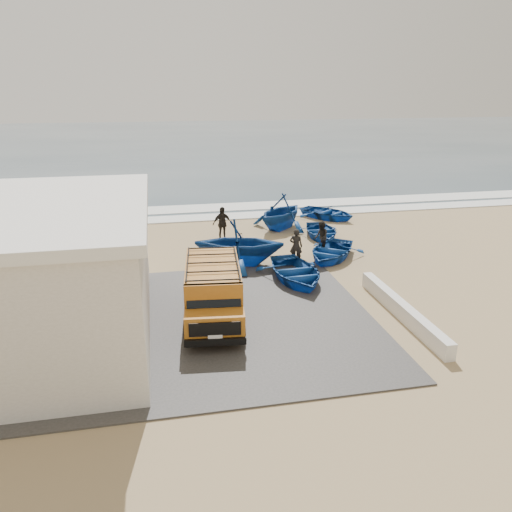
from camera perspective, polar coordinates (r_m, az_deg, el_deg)
ground at (r=19.08m, az=-1.46°, el=-4.49°), size 160.00×160.00×0.00m
slab at (r=17.05m, az=-6.95°, el=-7.53°), size 12.00×10.00×0.05m
ocean at (r=73.70m, az=-9.38°, el=12.74°), size 180.00×88.00×0.01m
surf_line at (r=30.36m, az=-5.48°, el=4.41°), size 180.00×1.60×0.06m
surf_wash at (r=32.78m, az=-5.97°, el=5.46°), size 180.00×2.20×0.04m
building at (r=16.79m, az=-26.29°, el=-1.94°), size 8.40×9.40×4.30m
parapet at (r=17.91m, az=16.35°, el=-5.96°), size 0.35×6.00×0.55m
van at (r=16.85m, az=-4.92°, el=-3.87°), size 2.28×4.81×1.99m
boat_near_left at (r=20.36m, az=4.53°, el=-1.82°), size 2.93×3.96×0.79m
boat_near_right at (r=23.16m, az=8.55°, el=0.55°), size 4.20×4.38×0.74m
boat_mid_left at (r=21.91m, az=-1.96°, el=1.52°), size 4.67×4.29×2.07m
boat_mid_right at (r=26.37m, az=7.44°, el=2.80°), size 2.59×3.44×0.67m
boat_far_left at (r=27.73m, az=2.86°, el=5.10°), size 4.88×4.87×1.95m
boat_far_right at (r=30.31m, az=8.18°, el=4.92°), size 4.09×4.25×0.72m
fisherman_front at (r=22.32m, az=4.59°, el=1.14°), size 0.68×0.56×1.58m
fisherman_middle at (r=23.94m, az=7.46°, el=2.17°), size 0.63×0.78×1.50m
fisherman_back at (r=25.65m, az=-3.90°, el=3.71°), size 1.10×0.70×1.75m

